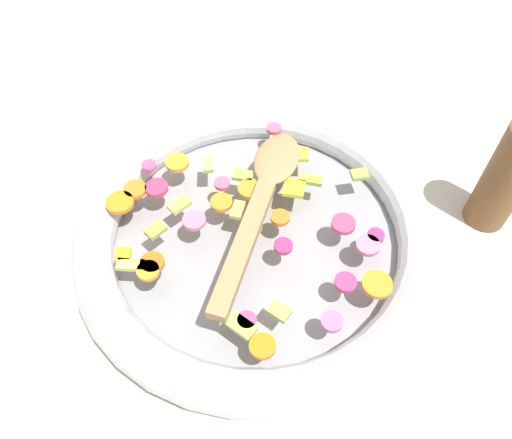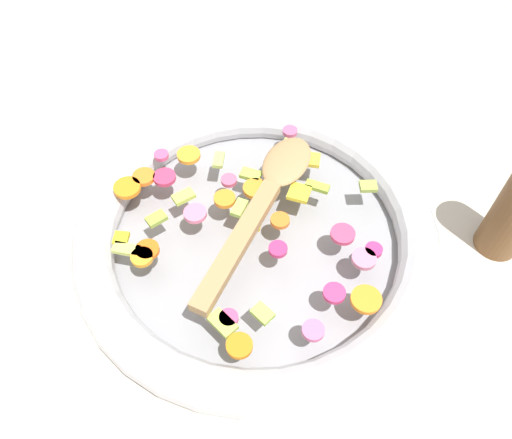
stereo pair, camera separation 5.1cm
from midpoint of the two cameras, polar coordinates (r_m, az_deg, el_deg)
ground_plane at (r=0.64m, az=2.30°, el=-2.82°), size 4.00×4.00×0.00m
skillet at (r=0.62m, az=2.37°, el=-1.68°), size 0.45×0.45×0.05m
chopped_vegetables at (r=0.59m, az=0.68°, el=-0.34°), size 0.31×0.35×0.01m
wooden_spoon at (r=0.60m, az=3.63°, el=2.63°), size 0.28×0.10×0.01m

